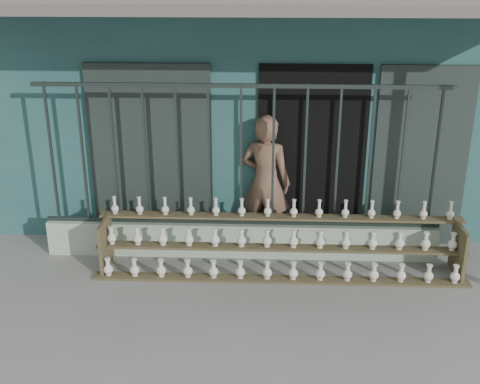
{
  "coord_description": "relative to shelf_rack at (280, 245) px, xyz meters",
  "views": [
    {
      "loc": [
        0.28,
        -5.69,
        3.62
      ],
      "look_at": [
        0.0,
        1.0,
        1.0
      ],
      "focal_mm": 45.0,
      "sensor_mm": 36.0,
      "label": 1
    }
  ],
  "objects": [
    {
      "name": "shelf_rack",
      "position": [
        0.0,
        0.0,
        0.0
      ],
      "size": [
        4.5,
        0.68,
        0.85
      ],
      "color": "brown",
      "rests_on": "ground"
    },
    {
      "name": "workshop_building",
      "position": [
        -0.49,
        3.35,
        1.26
      ],
      "size": [
        7.4,
        6.6,
        3.21
      ],
      "color": "#275351",
      "rests_on": "ground"
    },
    {
      "name": "ground",
      "position": [
        -0.49,
        -0.88,
        -0.36
      ],
      "size": [
        60.0,
        60.0,
        0.0
      ],
      "primitive_type": "plane",
      "color": "slate"
    },
    {
      "name": "parapet_wall",
      "position": [
        -0.49,
        0.42,
        -0.14
      ],
      "size": [
        5.0,
        0.2,
        0.45
      ],
      "primitive_type": "cube",
      "color": "#A6BFA3",
      "rests_on": "ground"
    },
    {
      "name": "security_fence",
      "position": [
        -0.49,
        0.42,
        0.98
      ],
      "size": [
        5.0,
        0.04,
        1.8
      ],
      "color": "#283330",
      "rests_on": "parapet_wall"
    },
    {
      "name": "elderly_woman",
      "position": [
        -0.19,
        0.73,
        0.54
      ],
      "size": [
        0.76,
        0.62,
        1.8
      ],
      "primitive_type": "imported",
      "rotation": [
        0.0,
        0.0,
        2.82
      ],
      "color": "brown",
      "rests_on": "ground"
    }
  ]
}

